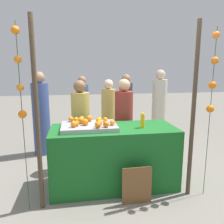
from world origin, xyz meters
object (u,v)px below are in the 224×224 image
Objects in this scene: stall_counter at (114,156)px; orange_0 at (76,120)px; juice_bottle at (143,121)px; vendor_right at (124,127)px; orange_1 at (99,120)px; chalkboard_sign at (137,186)px; vendor_left at (81,128)px.

orange_0 reaches higher than stall_counter.
vendor_right is (-0.12, 0.70, -0.27)m from juice_bottle.
stall_counter is 0.59m from orange_1.
orange_0 is 0.34m from orange_1.
orange_1 is 0.05× the size of vendor_right.
vendor_right is at bearing 86.36° from chalkboard_sign.
vendor_left is at bearing 124.16° from stall_counter.
chalkboard_sign is 1.45m from vendor_left.
vendor_left reaches higher than stall_counter.
vendor_right reaches higher than juice_bottle.
chalkboard_sign is 0.33× the size of vendor_left.
orange_1 is at bearing 125.98° from chalkboard_sign.
vendor_right reaches higher than orange_0.
juice_bottle is (0.41, -0.07, 0.55)m from stall_counter.
vendor_right is at bearing 99.93° from juice_bottle.
vendor_right is at bearing 65.60° from stall_counter.
vendor_right is (0.50, 0.58, -0.26)m from orange_1.
vendor_left is 0.99× the size of vendor_right.
orange_0 is 0.97m from juice_bottle.
stall_counter is 0.75m from vendor_right.
vendor_left is (-0.86, 0.74, -0.27)m from juice_bottle.
juice_bottle is 0.42× the size of chalkboard_sign.
stall_counter is 23.45× the size of orange_0.
chalkboard_sign is (0.21, -0.53, -0.20)m from stall_counter.
chalkboard_sign is at bearing -54.02° from orange_1.
stall_counter is 1.17× the size of vendor_left.
vendor_right is at bearing -3.25° from vendor_left.
juice_bottle reaches higher than stall_counter.
vendor_left is at bearing 119.06° from chalkboard_sign.
chalkboard_sign is at bearing -60.94° from vendor_left.
vendor_left is at bearing 176.75° from vendor_right.
vendor_right is at bearing 29.47° from orange_0.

